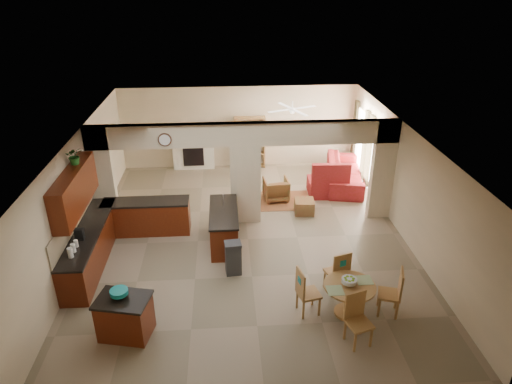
{
  "coord_description": "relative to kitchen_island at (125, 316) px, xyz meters",
  "views": [
    {
      "loc": [
        -0.52,
        -10.01,
        6.22
      ],
      "look_at": [
        0.23,
        0.3,
        1.2
      ],
      "focal_mm": 32.0,
      "sensor_mm": 36.0,
      "label": 1
    }
  ],
  "objects": [
    {
      "name": "floor",
      "position": [
        2.48,
        3.23,
        -0.42
      ],
      "size": [
        10.0,
        10.0,
        0.0
      ],
      "primitive_type": "plane",
      "color": "#83735B",
      "rests_on": "ground"
    },
    {
      "name": "ceiling",
      "position": [
        2.48,
        3.23,
        2.38
      ],
      "size": [
        10.0,
        10.0,
        0.0
      ],
      "primitive_type": "plane",
      "rotation": [
        3.14,
        0.0,
        0.0
      ],
      "color": "white",
      "rests_on": "wall_back"
    },
    {
      "name": "wall_back",
      "position": [
        2.48,
        8.23,
        0.98
      ],
      "size": [
        8.0,
        0.0,
        8.0
      ],
      "primitive_type": "plane",
      "rotation": [
        1.57,
        0.0,
        0.0
      ],
      "color": "#BFAE8C",
      "rests_on": "floor"
    },
    {
      "name": "wall_front",
      "position": [
        2.48,
        -1.77,
        0.98
      ],
      "size": [
        8.0,
        0.0,
        8.0
      ],
      "primitive_type": "plane",
      "rotation": [
        -1.57,
        0.0,
        0.0
      ],
      "color": "#BFAE8C",
      "rests_on": "floor"
    },
    {
      "name": "wall_left",
      "position": [
        -1.52,
        3.23,
        0.98
      ],
      "size": [
        0.0,
        10.0,
        10.0
      ],
      "primitive_type": "plane",
      "rotation": [
        1.57,
        0.0,
        1.57
      ],
      "color": "#BFAE8C",
      "rests_on": "floor"
    },
    {
      "name": "wall_right",
      "position": [
        6.48,
        3.23,
        0.98
      ],
      "size": [
        0.0,
        10.0,
        10.0
      ],
      "primitive_type": "plane",
      "rotation": [
        1.57,
        0.0,
        -1.57
      ],
      "color": "#BFAE8C",
      "rests_on": "floor"
    },
    {
      "name": "partition_left_pier",
      "position": [
        -1.22,
        4.23,
        0.98
      ],
      "size": [
        0.6,
        0.25,
        2.8
      ],
      "primitive_type": "cube",
      "color": "#BFAE8C",
      "rests_on": "floor"
    },
    {
      "name": "partition_center_pier",
      "position": [
        2.48,
        4.23,
        0.68
      ],
      "size": [
        0.8,
        0.25,
        2.2
      ],
      "primitive_type": "cube",
      "color": "#BFAE8C",
      "rests_on": "floor"
    },
    {
      "name": "partition_right_pier",
      "position": [
        6.18,
        4.23,
        0.98
      ],
      "size": [
        0.6,
        0.25,
        2.8
      ],
      "primitive_type": "cube",
      "color": "#BFAE8C",
      "rests_on": "floor"
    },
    {
      "name": "partition_header",
      "position": [
        2.48,
        4.23,
        2.08
      ],
      "size": [
        8.0,
        0.25,
        0.6
      ],
      "primitive_type": "cube",
      "color": "#BFAE8C",
      "rests_on": "partition_center_pier"
    },
    {
      "name": "kitchen_counter",
      "position": [
        -0.78,
        2.98,
        0.04
      ],
      "size": [
        2.52,
        3.29,
        1.48
      ],
      "color": "#491408",
      "rests_on": "floor"
    },
    {
      "name": "upper_cabinets",
      "position": [
        -1.34,
        2.43,
        1.5
      ],
      "size": [
        0.35,
        2.4,
        0.9
      ],
      "primitive_type": "cube",
      "color": "#491408",
      "rests_on": "wall_left"
    },
    {
      "name": "peninsula",
      "position": [
        1.88,
        3.11,
        0.04
      ],
      "size": [
        0.7,
        1.85,
        0.91
      ],
      "color": "#491408",
      "rests_on": "floor"
    },
    {
      "name": "wall_clock",
      "position": [
        0.48,
        4.08,
        2.03
      ],
      "size": [
        0.34,
        0.03,
        0.34
      ],
      "primitive_type": "cylinder",
      "rotation": [
        1.57,
        0.0,
        0.0
      ],
      "color": "#522C1B",
      "rests_on": "partition_header"
    },
    {
      "name": "rug",
      "position": [
        3.68,
        5.33,
        -0.42
      ],
      "size": [
        1.6,
        1.3,
        0.01
      ],
      "primitive_type": "cube",
      "color": "brown",
      "rests_on": "floor"
    },
    {
      "name": "fireplace",
      "position": [
        0.88,
        8.06,
        0.19
      ],
      "size": [
        1.6,
        0.35,
        1.2
      ],
      "color": "silver",
      "rests_on": "floor"
    },
    {
      "name": "shelving_unit",
      "position": [
        2.83,
        8.05,
        0.48
      ],
      "size": [
        1.0,
        0.32,
        1.8
      ],
      "primitive_type": "cube",
      "color": "olive",
      "rests_on": "floor"
    },
    {
      "name": "window_a",
      "position": [
        6.45,
        5.53,
        0.78
      ],
      "size": [
        0.02,
        0.9,
        1.9
      ],
      "primitive_type": "cube",
      "color": "white",
      "rests_on": "wall_right"
    },
    {
      "name": "window_b",
      "position": [
        6.45,
        7.23,
        0.78
      ],
      "size": [
        0.02,
        0.9,
        1.9
      ],
      "primitive_type": "cube",
      "color": "white",
      "rests_on": "wall_right"
    },
    {
      "name": "glazed_door",
      "position": [
        6.45,
        6.38,
        0.63
      ],
      "size": [
        0.02,
        0.7,
        2.1
      ],
      "primitive_type": "cube",
      "color": "white",
      "rests_on": "wall_right"
    },
    {
      "name": "drape_a_left",
      "position": [
        6.41,
        4.93,
        0.78
      ],
      "size": [
        0.1,
        0.28,
        2.3
      ],
      "primitive_type": "cube",
      "color": "#41241A",
      "rests_on": "wall_right"
    },
    {
      "name": "drape_a_right",
      "position": [
        6.41,
        6.13,
        0.78
      ],
      "size": [
        0.1,
        0.28,
        2.3
      ],
      "primitive_type": "cube",
      "color": "#41241A",
      "rests_on": "wall_right"
    },
    {
      "name": "drape_b_left",
      "position": [
        6.41,
        6.63,
        0.78
      ],
      "size": [
        0.1,
        0.28,
        2.3
      ],
      "primitive_type": "cube",
      "color": "#41241A",
      "rests_on": "wall_right"
    },
    {
      "name": "drape_b_right",
      "position": [
        6.41,
        7.83,
        0.78
      ],
      "size": [
        0.1,
        0.28,
        2.3
      ],
      "primitive_type": "cube",
      "color": "#41241A",
      "rests_on": "wall_right"
    },
    {
      "name": "ceiling_fan",
      "position": [
        3.98,
        6.23,
        2.14
      ],
      "size": [
        1.0,
        1.0,
        0.1
      ],
      "primitive_type": "cylinder",
      "color": "white",
      "rests_on": "ceiling"
    },
    {
      "name": "kitchen_island",
      "position": [
        0.0,
        0.0,
        0.0
      ],
      "size": [
        1.09,
        0.88,
        0.83
      ],
      "rotation": [
        0.0,
        0.0,
        -0.22
      ],
      "color": "#491408",
      "rests_on": "floor"
    },
    {
      "name": "teal_bowl",
      "position": [
        -0.05,
        0.06,
        0.49
      ],
      "size": [
        0.33,
        0.33,
        0.15
      ],
      "primitive_type": "cylinder",
      "color": "teal",
      "rests_on": "kitchen_island"
    },
    {
      "name": "trash_can",
      "position": [
        2.07,
        1.81,
        -0.05
      ],
      "size": [
        0.37,
        0.33,
        0.74
      ],
      "primitive_type": "cube",
      "rotation": [
        0.0,
        0.0,
        0.1
      ],
      "color": "#2E2E31",
      "rests_on": "floor"
    },
    {
      "name": "dining_table",
      "position": [
        4.31,
        0.26,
        0.05
      ],
      "size": [
        1.02,
        1.02,
        0.7
      ],
      "color": "olive",
      "rests_on": "floor"
    },
    {
      "name": "fruit_bowl",
      "position": [
        4.29,
        0.29,
        0.36
      ],
      "size": [
        0.3,
        0.3,
        0.16
      ],
      "primitive_type": "cylinder",
      "color": "#73A924",
      "rests_on": "dining_table"
    },
    {
      "name": "sofa",
      "position": [
        5.78,
        6.43,
        -0.02
      ],
      "size": [
        2.86,
        1.56,
        0.79
      ],
      "primitive_type": "imported",
      "rotation": [
        0.0,
        0.0,
        1.38
      ],
      "color": "maroon",
      "rests_on": "floor"
    },
    {
      "name": "chaise",
      "position": [
        5.06,
        5.72,
        -0.19
      ],
      "size": [
        1.18,
        0.98,
        0.46
      ],
      "primitive_type": "cube",
      "rotation": [
        0.0,
        0.0,
        -0.04
      ],
      "color": "maroon",
      "rests_on": "floor"
    },
    {
      "name": "armchair",
      "position": [
        3.45,
        5.46,
        -0.09
      ],
      "size": [
        0.77,
        0.79,
        0.66
      ],
      "primitive_type": "imported",
      "rotation": [
        0.0,
        0.0,
        3.23
      ],
      "color": "maroon",
      "rests_on": "floor"
    },
    {
      "name": "ottoman",
      "position": [
        4.16,
        4.55,
        -0.22
      ],
      "size": [
        0.58,
        0.58,
        0.39
      ],
      "primitive_type": "cube",
      "rotation": [
        0.0,
        0.0,
        -0.08
      ],
      "color": "maroon",
      "rests_on": "floor"
    },
    {
      "name": "plant",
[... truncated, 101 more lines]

